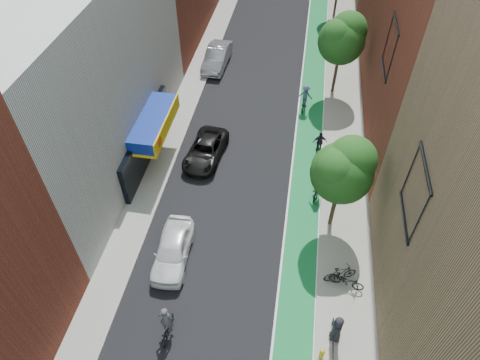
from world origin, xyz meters
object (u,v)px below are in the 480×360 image
at_px(cyclist_lane_mid, 319,147).
at_px(parked_car_black, 206,150).
at_px(cyclist_lane_far, 305,99).
at_px(parked_car_white, 173,250).
at_px(parked_car_silver, 217,57).
at_px(fire_hydrant, 322,354).
at_px(cyclist_lead, 167,325).
at_px(cyclist_lane_near, 317,185).
at_px(pedestrian, 337,329).

bearing_deg(cyclist_lane_mid, parked_car_black, 2.45).
bearing_deg(cyclist_lane_mid, cyclist_lane_far, -84.90).
height_order(parked_car_white, parked_car_silver, parked_car_silver).
xyz_separation_m(parked_car_black, fire_hydrant, (8.30, -12.77, -0.14)).
bearing_deg(parked_car_black, cyclist_lead, -79.97).
distance_m(parked_car_black, cyclist_lead, 12.73).
height_order(cyclist_lane_near, fire_hydrant, cyclist_lane_near).
distance_m(parked_car_black, cyclist_lane_far, 9.35).
relative_size(parked_car_white, cyclist_lead, 2.00).
distance_m(pedestrian, fire_hydrant, 1.34).
bearing_deg(cyclist_lane_near, parked_car_black, -5.80).
height_order(parked_car_silver, cyclist_lane_mid, cyclist_lane_mid).
bearing_deg(cyclist_lane_mid, pedestrian, 86.72).
distance_m(parked_car_white, parked_car_silver, 20.53).
xyz_separation_m(cyclist_lane_far, pedestrian, (2.50, -18.49, 0.10)).
bearing_deg(cyclist_lane_far, parked_car_black, 56.14).
bearing_deg(parked_car_silver, cyclist_lane_far, -30.74).
relative_size(parked_car_white, cyclist_lane_mid, 2.25).
bearing_deg(parked_car_white, parked_car_black, 87.11).
bearing_deg(parked_car_white, cyclist_lane_near, 35.37).
distance_m(parked_car_black, cyclist_lane_near, 8.05).
bearing_deg(cyclist_lead, cyclist_lane_far, -106.24).
relative_size(parked_car_black, cyclist_lead, 2.15).
bearing_deg(parked_car_white, fire_hydrant, -30.63).
distance_m(cyclist_lead, cyclist_lane_mid, 15.73).
distance_m(parked_car_white, parked_car_black, 8.41).
distance_m(parked_car_silver, fire_hydrant, 26.73).
height_order(parked_car_white, cyclist_lane_far, cyclist_lane_far).
relative_size(parked_car_white, fire_hydrant, 6.36).
distance_m(parked_car_silver, cyclist_lead, 24.88).
distance_m(cyclist_lane_far, fire_hydrant, 19.66).
xyz_separation_m(cyclist_lane_near, pedestrian, (1.21, -9.36, 0.15)).
bearing_deg(cyclist_lead, parked_car_white, -78.50).
relative_size(cyclist_lane_near, cyclist_lane_mid, 1.05).
distance_m(cyclist_lane_mid, fire_hydrant, 14.28).
xyz_separation_m(parked_car_silver, cyclist_lead, (2.51, -24.75, -0.07)).
xyz_separation_m(cyclist_lane_mid, pedestrian, (1.21, -13.19, 0.27)).
distance_m(cyclist_lane_near, pedestrian, 9.43).
bearing_deg(pedestrian, fire_hydrant, -34.12).
bearing_deg(cyclist_lead, cyclist_lane_mid, -116.04).
distance_m(parked_car_silver, cyclist_lane_near, 17.13).
relative_size(pedestrian, fire_hydrant, 2.49).
xyz_separation_m(parked_car_black, cyclist_lane_near, (7.70, -2.33, 0.21)).
bearing_deg(cyclist_lane_far, fire_hydrant, 104.99).
height_order(cyclist_lead, cyclist_lane_mid, cyclist_lead).
xyz_separation_m(cyclist_lead, cyclist_lane_mid, (6.79, 14.19, -0.02)).
distance_m(parked_car_silver, cyclist_lane_far, 9.59).
relative_size(parked_car_white, cyclist_lane_near, 2.14).
bearing_deg(cyclist_lane_near, cyclist_lane_far, -70.92).
distance_m(parked_car_black, cyclist_lane_mid, 7.84).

